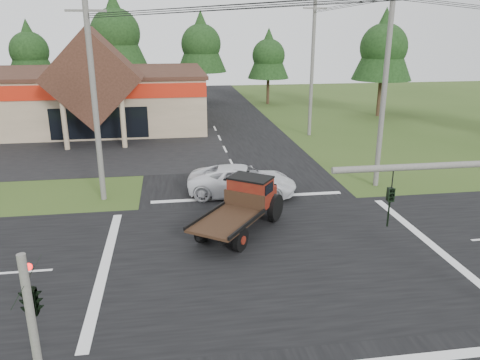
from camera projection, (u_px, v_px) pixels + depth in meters
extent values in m
plane|color=#32491A|center=(275.00, 255.00, 19.70)|extent=(120.00, 120.00, 0.00)
cube|color=black|center=(275.00, 254.00, 19.70)|extent=(12.00, 120.00, 0.02)
cube|color=black|center=(275.00, 254.00, 19.70)|extent=(120.00, 12.00, 0.02)
cube|color=black|center=(41.00, 153.00, 35.57)|extent=(28.00, 14.00, 0.02)
cube|color=gray|center=(45.00, 100.00, 44.85)|extent=(30.00, 15.00, 5.00)
cube|color=#331E15|center=(41.00, 72.00, 44.06)|extent=(30.40, 15.40, 0.30)
cube|color=#9F1C0C|center=(19.00, 93.00, 37.26)|extent=(30.00, 0.12, 1.20)
cube|color=#331E15|center=(93.00, 78.00, 36.84)|extent=(7.78, 4.00, 7.78)
cylinder|color=gray|center=(65.00, 124.00, 35.96)|extent=(0.40, 0.40, 4.00)
cylinder|color=gray|center=(123.00, 123.00, 36.58)|extent=(0.40, 0.40, 4.00)
cube|color=black|center=(99.00, 123.00, 38.94)|extent=(8.00, 0.08, 2.60)
imported|color=black|center=(390.00, 208.00, 11.24)|extent=(0.16, 0.20, 1.00)
cylinder|color=#595651|center=(34.00, 339.00, 10.91)|extent=(0.20, 0.20, 4.40)
imported|color=black|center=(28.00, 278.00, 10.63)|extent=(0.53, 2.48, 1.00)
sphere|color=#FF0C0C|center=(28.00, 267.00, 10.71)|extent=(0.18, 0.18, 0.18)
cylinder|color=#595651|center=(95.00, 105.00, 24.45)|extent=(0.30, 0.30, 10.50)
cube|color=#595651|center=(86.00, 11.00, 23.00)|extent=(2.00, 0.12, 0.12)
cylinder|color=#595651|center=(384.00, 90.00, 26.56)|extent=(0.30, 0.30, 11.50)
cylinder|color=#595651|center=(312.00, 71.00, 39.76)|extent=(0.30, 0.30, 11.20)
cube|color=#595651|center=(315.00, 8.00, 38.20)|extent=(2.00, 0.12, 0.12)
cylinder|color=#332316|center=(35.00, 92.00, 55.80)|extent=(0.36, 0.36, 3.50)
cone|color=black|center=(29.00, 48.00, 54.22)|extent=(5.60, 5.60, 6.60)
sphere|color=black|center=(29.00, 51.00, 54.32)|extent=(4.40, 4.40, 4.40)
cylinder|color=#332316|center=(119.00, 87.00, 56.11)|extent=(0.36, 0.36, 4.55)
cone|color=black|center=(115.00, 30.00, 54.06)|extent=(7.28, 7.28, 8.58)
sphere|color=black|center=(115.00, 33.00, 54.18)|extent=(5.72, 5.72, 5.72)
cylinder|color=#332316|center=(202.00, 87.00, 58.57)|extent=(0.36, 0.36, 3.85)
cone|color=black|center=(201.00, 41.00, 56.84)|extent=(6.16, 6.16, 7.26)
sphere|color=black|center=(201.00, 44.00, 56.94)|extent=(4.84, 4.84, 4.84)
cylinder|color=#332316|center=(268.00, 91.00, 57.93)|extent=(0.36, 0.36, 3.15)
cone|color=black|center=(269.00, 53.00, 56.51)|extent=(5.04, 5.04, 5.94)
sphere|color=black|center=(269.00, 55.00, 56.60)|extent=(3.96, 3.96, 3.96)
cylinder|color=#332316|center=(379.00, 98.00, 49.84)|extent=(0.36, 0.36, 3.85)
cone|color=black|center=(384.00, 44.00, 48.10)|extent=(6.16, 6.16, 7.26)
sphere|color=black|center=(384.00, 47.00, 48.21)|extent=(4.84, 4.84, 4.84)
imported|color=white|center=(242.00, 181.00, 26.43)|extent=(6.51, 3.96, 1.69)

